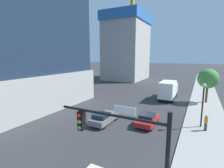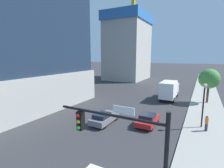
# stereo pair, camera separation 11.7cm
# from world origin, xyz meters

# --- Properties ---
(sidewalk) EXTENTS (4.75, 120.00, 0.15)m
(sidewalk) POSITION_xyz_m (8.32, 20.00, 0.07)
(sidewalk) COLOR #9E9B93
(sidewalk) RESTS_ON ground
(construction_building) EXTENTS (16.42, 16.56, 28.68)m
(construction_building) POSITION_xyz_m (-16.05, 52.16, 12.34)
(construction_building) COLOR #B2AFA8
(construction_building) RESTS_ON ground
(traffic_light_pole) EXTENTS (5.87, 0.48, 5.56)m
(traffic_light_pole) POSITION_xyz_m (4.25, 4.03, 3.98)
(traffic_light_pole) COLOR black
(traffic_light_pole) RESTS_ON sidewalk
(street_lamp) EXTENTS (0.44, 0.44, 4.91)m
(street_lamp) POSITION_xyz_m (7.76, 17.61, 3.44)
(street_lamp) COLOR black
(street_lamp) RESTS_ON sidewalk
(street_tree) EXTENTS (3.32, 3.32, 5.76)m
(street_tree) POSITION_xyz_m (8.47, 29.54, 4.22)
(street_tree) COLOR brown
(street_tree) RESTS_ON sidewalk
(car_gray) EXTENTS (1.87, 4.27, 1.36)m
(car_gray) POSITION_xyz_m (-2.55, 13.66, 0.68)
(car_gray) COLOR slate
(car_gray) RESTS_ON ground
(car_red) EXTENTS (1.88, 4.08, 1.35)m
(car_red) POSITION_xyz_m (2.20, 15.65, 0.68)
(car_red) COLOR red
(car_red) RESTS_ON ground
(box_truck) EXTENTS (2.45, 7.28, 3.43)m
(box_truck) POSITION_xyz_m (2.20, 29.26, 1.90)
(box_truck) COLOR silver
(box_truck) RESTS_ON ground
(pedestrian_orange_shirt) EXTENTS (0.34, 0.34, 1.67)m
(pedestrian_orange_shirt) POSITION_xyz_m (8.21, 16.72, 1.00)
(pedestrian_orange_shirt) COLOR #38334C
(pedestrian_orange_shirt) RESTS_ON sidewalk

